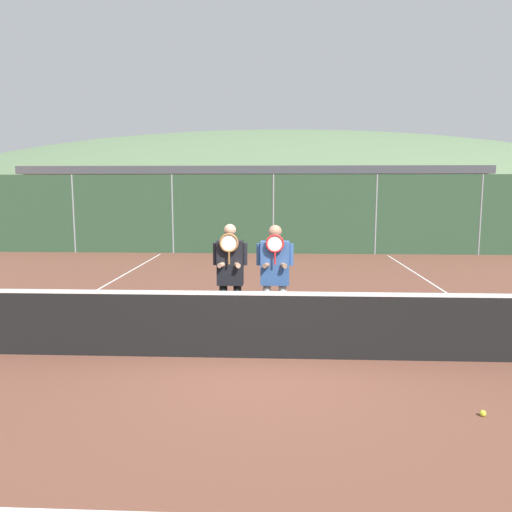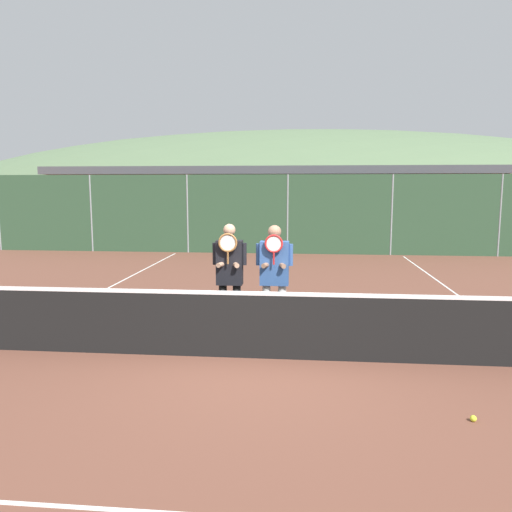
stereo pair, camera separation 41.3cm
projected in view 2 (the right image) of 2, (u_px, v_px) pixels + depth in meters
ground_plane at (259, 358)px, 7.19m from camera, size 120.00×120.00×0.00m
hill_distant at (300, 206)px, 62.09m from camera, size 92.24×51.24×17.94m
clubhouse_building at (271, 201)px, 25.21m from camera, size 21.57×5.50×3.39m
fence_back at (288, 214)px, 18.21m from camera, size 22.43×0.06×2.89m
tennis_net at (259, 324)px, 7.12m from camera, size 11.10×0.09×1.08m
court_line_left_sideline at (78, 303)px, 10.55m from camera, size 0.05×16.00×0.01m
court_line_right_sideline at (483, 313)px, 9.75m from camera, size 0.05×16.00×0.01m
player_leftmost at (230, 273)px, 7.97m from camera, size 0.55×0.34×1.87m
player_center_left at (274, 272)px, 7.99m from camera, size 0.59×0.34×1.85m
car_far_left at (116, 223)px, 21.33m from camera, size 4.06×2.00×1.79m
car_left_of_center at (232, 225)px, 20.29m from camera, size 4.32×2.08×1.77m
car_center at (366, 224)px, 20.12m from camera, size 4.72×2.10×1.85m
car_right_of_center at (506, 228)px, 19.49m from camera, size 4.23×1.96×1.67m
tennis_ball_on_court at (473, 418)px, 5.26m from camera, size 0.07×0.07×0.07m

